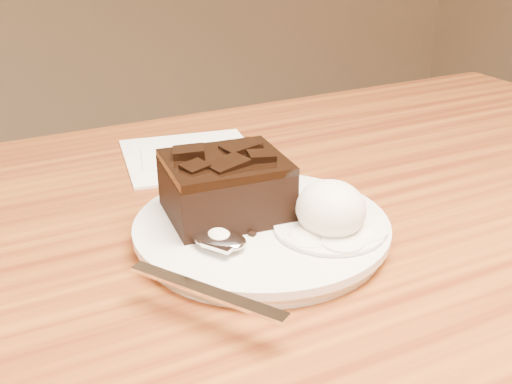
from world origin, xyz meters
name	(u,v)px	position (x,y,z in m)	size (l,w,h in m)	color
plate	(262,231)	(0.01, 0.05, 0.76)	(0.21, 0.21, 0.02)	silver
brownie	(226,190)	(-0.01, 0.08, 0.79)	(0.09, 0.08, 0.04)	black
ice_cream_scoop	(331,209)	(0.06, 0.01, 0.79)	(0.05, 0.06, 0.05)	white
melt_puddle	(330,229)	(0.06, 0.01, 0.77)	(0.09, 0.09, 0.00)	white
spoon	(219,241)	(-0.03, 0.03, 0.77)	(0.03, 0.18, 0.01)	silver
napkin	(191,155)	(0.03, 0.25, 0.75)	(0.14, 0.14, 0.01)	white
crumb_a	(310,218)	(0.05, 0.04, 0.77)	(0.01, 0.01, 0.00)	black
crumb_b	(252,234)	(0.00, 0.03, 0.77)	(0.01, 0.01, 0.00)	black
crumb_c	(211,230)	(-0.03, 0.05, 0.77)	(0.01, 0.00, 0.00)	black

